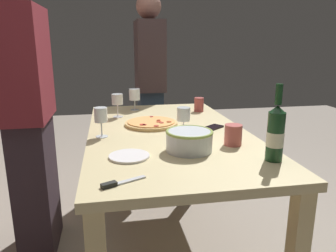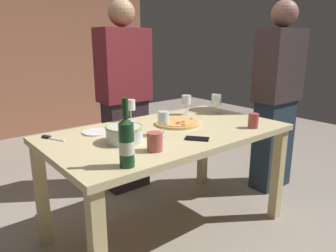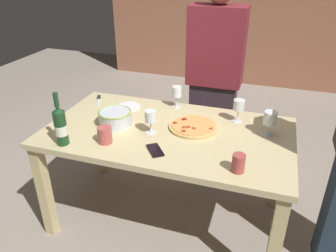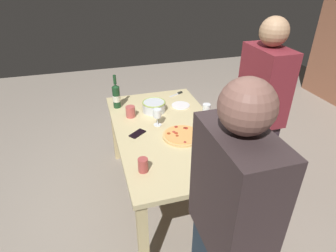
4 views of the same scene
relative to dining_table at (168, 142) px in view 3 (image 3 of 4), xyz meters
name	(u,v)px [view 3 (image 3 of 4)]	position (x,y,z in m)	size (l,w,h in m)	color
ground_plane	(168,217)	(0.00, 0.00, -0.66)	(8.00, 8.00, 0.00)	gray
dining_table	(168,142)	(0.00, 0.00, 0.00)	(1.60, 0.90, 0.75)	#CDBB87
pizza	(193,127)	(0.15, 0.08, 0.11)	(0.32, 0.32, 0.03)	tan
serving_bowl	(115,117)	(-0.36, -0.04, 0.15)	(0.22, 0.22, 0.10)	silver
wine_bottle	(60,126)	(-0.55, -0.36, 0.22)	(0.07, 0.07, 0.33)	#183D1F
wine_glass_near_pizza	(150,118)	(-0.09, -0.07, 0.20)	(0.07, 0.07, 0.15)	white
wine_glass_by_bottle	(177,93)	(-0.05, 0.37, 0.21)	(0.07, 0.07, 0.16)	white
wine_glass_far_left	(239,106)	(0.41, 0.27, 0.21)	(0.08, 0.08, 0.16)	white
wine_glass_far_right	(270,119)	(0.62, 0.14, 0.20)	(0.08, 0.08, 0.16)	white
cup_amber	(238,163)	(0.49, -0.32, 0.14)	(0.07, 0.07, 0.10)	#A94441
cup_ceramic	(105,135)	(-0.31, -0.27, 0.14)	(0.09, 0.09, 0.10)	#B6514C
side_plate	(128,107)	(-0.40, 0.25, 0.10)	(0.18, 0.18, 0.01)	white
cell_phone	(155,150)	(0.01, -0.27, 0.10)	(0.07, 0.14, 0.01)	black
pizza_knife	(99,99)	(-0.68, 0.31, 0.10)	(0.10, 0.17, 0.02)	silver
person_guest_left	(214,80)	(0.15, 0.78, 0.18)	(0.44, 0.24, 1.66)	#31252D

